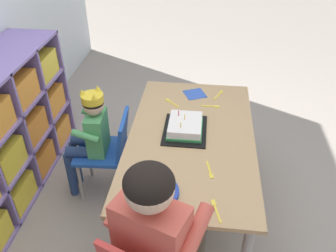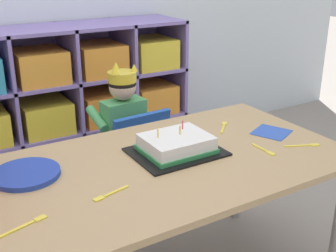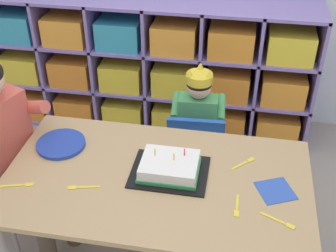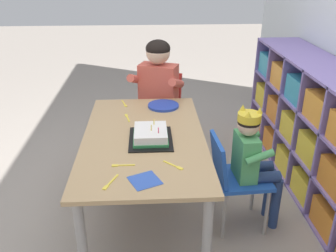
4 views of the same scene
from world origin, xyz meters
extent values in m
plane|color=gray|center=(0.00, 0.00, 0.00)|extent=(16.00, 16.00, 0.00)
cube|color=#7F6BB2|center=(-1.39, 1.28, 0.47)|extent=(0.02, 0.40, 0.94)
cube|color=#7F6BB2|center=(-1.03, 1.28, 0.47)|extent=(0.02, 0.40, 0.94)
cube|color=#7F6BB2|center=(-0.67, 1.28, 0.47)|extent=(0.02, 0.40, 0.94)
cube|color=#7F6BB2|center=(-0.30, 1.28, 0.47)|extent=(0.02, 0.40, 0.94)
cube|color=#7F6BB2|center=(-0.30, 1.28, 0.01)|extent=(2.20, 0.40, 0.02)
cube|color=#7F6BB2|center=(-0.30, 1.28, 0.32)|extent=(2.20, 0.40, 0.02)
cube|color=#7F6BB2|center=(-0.30, 1.28, 0.62)|extent=(2.20, 0.40, 0.02)
cube|color=#7F6BB2|center=(-0.30, 1.28, 0.93)|extent=(2.20, 0.40, 0.02)
cube|color=orange|center=(-1.21, 1.26, 0.11)|extent=(0.28, 0.32, 0.19)
cube|color=orange|center=(-0.85, 1.26, 0.11)|extent=(0.28, 0.32, 0.19)
cube|color=yellow|center=(-0.48, 1.26, 0.11)|extent=(0.28, 0.32, 0.19)
cube|color=yellow|center=(-0.12, 1.26, 0.11)|extent=(0.28, 0.32, 0.19)
cube|color=yellow|center=(-1.21, 1.26, 0.42)|extent=(0.28, 0.32, 0.19)
cube|color=orange|center=(-0.85, 1.26, 0.42)|extent=(0.28, 0.32, 0.19)
cube|color=yellow|center=(-0.48, 1.26, 0.42)|extent=(0.28, 0.32, 0.19)
cube|color=yellow|center=(-0.12, 1.26, 0.42)|extent=(0.28, 0.32, 0.19)
cube|color=teal|center=(-1.21, 1.26, 0.72)|extent=(0.28, 0.32, 0.19)
cube|color=orange|center=(-0.85, 1.26, 0.72)|extent=(0.28, 0.32, 0.19)
cube|color=teal|center=(-0.48, 1.26, 0.72)|extent=(0.28, 0.32, 0.19)
cube|color=orange|center=(-0.12, 1.26, 0.72)|extent=(0.28, 0.32, 0.19)
cube|color=tan|center=(0.00, 0.00, 0.60)|extent=(1.32, 0.75, 0.02)
cylinder|color=#9E9993|center=(-0.60, -0.32, 0.30)|extent=(0.05, 0.05, 0.59)
cylinder|color=#9E9993|center=(0.60, -0.32, 0.30)|extent=(0.05, 0.05, 0.59)
cylinder|color=#9E9993|center=(-0.60, 0.32, 0.30)|extent=(0.05, 0.05, 0.59)
cylinder|color=#9E9993|center=(0.60, 0.32, 0.30)|extent=(0.05, 0.05, 0.59)
cube|color=#1E4CA8|center=(0.11, 0.61, 0.35)|extent=(0.34, 0.35, 0.03)
cube|color=#1E4CA8|center=(0.12, 0.46, 0.50)|extent=(0.30, 0.08, 0.27)
cylinder|color=gray|center=(0.23, 0.76, 0.17)|extent=(0.02, 0.02, 0.34)
cylinder|color=gray|center=(-0.03, 0.74, 0.17)|extent=(0.02, 0.02, 0.34)
cylinder|color=gray|center=(0.24, 0.48, 0.17)|extent=(0.02, 0.02, 0.34)
cylinder|color=gray|center=(-0.02, 0.47, 0.17)|extent=(0.02, 0.02, 0.34)
cube|color=#4C9E5B|center=(0.11, 0.62, 0.51)|extent=(0.22, 0.12, 0.29)
sphere|color=#DBB293|center=(0.11, 0.62, 0.72)|extent=(0.13, 0.13, 0.13)
ellipsoid|color=black|center=(0.11, 0.62, 0.74)|extent=(0.14, 0.14, 0.10)
cylinder|color=yellow|center=(0.11, 0.62, 0.77)|extent=(0.14, 0.14, 0.05)
cone|color=yellow|center=(0.10, 0.68, 0.82)|extent=(0.04, 0.04, 0.04)
cone|color=yellow|center=(0.16, 0.60, 0.82)|extent=(0.04, 0.04, 0.04)
cone|color=yellow|center=(0.05, 0.59, 0.82)|extent=(0.04, 0.04, 0.04)
cylinder|color=navy|center=(0.16, 0.73, 0.39)|extent=(0.08, 0.21, 0.07)
cylinder|color=navy|center=(0.04, 0.72, 0.39)|extent=(0.08, 0.21, 0.07)
cylinder|color=navy|center=(0.16, 0.84, 0.18)|extent=(0.06, 0.06, 0.36)
cylinder|color=navy|center=(0.03, 0.83, 0.18)|extent=(0.06, 0.06, 0.36)
cylinder|color=#4C9E5B|center=(0.23, 0.67, 0.57)|extent=(0.06, 0.18, 0.10)
cylinder|color=#4C9E5B|center=(-0.02, 0.66, 0.57)|extent=(0.06, 0.18, 0.10)
cube|color=red|center=(-0.79, 0.12, 0.43)|extent=(0.40, 0.42, 0.03)
cube|color=red|center=(-0.92, 0.17, 0.60)|extent=(0.17, 0.31, 0.31)
cylinder|color=gray|center=(-0.73, -0.05, 0.21)|extent=(0.02, 0.02, 0.41)
cylinder|color=gray|center=(-0.63, 0.20, 0.21)|extent=(0.02, 0.02, 0.41)
cylinder|color=gray|center=(-0.95, 0.03, 0.21)|extent=(0.02, 0.02, 0.41)
cylinder|color=gray|center=(-0.86, 0.29, 0.21)|extent=(0.02, 0.02, 0.41)
cube|color=#D15647|center=(-0.79, 0.12, 0.64)|extent=(0.26, 0.34, 0.42)
sphere|color=#DBB293|center=(-0.79, 0.12, 0.95)|extent=(0.19, 0.19, 0.19)
ellipsoid|color=black|center=(-0.79, 0.12, 0.98)|extent=(0.19, 0.19, 0.14)
cylinder|color=brown|center=(-0.68, -0.02, 0.46)|extent=(0.32, 0.20, 0.10)
cylinder|color=brown|center=(-0.62, 0.15, 0.46)|extent=(0.32, 0.20, 0.10)
cylinder|color=brown|center=(-0.54, -0.07, 0.22)|extent=(0.08, 0.08, 0.43)
cylinder|color=brown|center=(-0.48, 0.09, 0.22)|extent=(0.08, 0.08, 0.43)
cylinder|color=#D15647|center=(-0.80, -0.06, 0.74)|extent=(0.25, 0.15, 0.14)
cylinder|color=#D15647|center=(-0.68, 0.25, 0.74)|extent=(0.25, 0.15, 0.14)
cube|color=black|center=(0.05, 0.04, 0.62)|extent=(0.33, 0.26, 0.01)
cube|color=white|center=(0.05, 0.04, 0.65)|extent=(0.24, 0.20, 0.06)
cube|color=#338E4C|center=(0.05, 0.04, 0.63)|extent=(0.26, 0.21, 0.02)
cylinder|color=#E54C66|center=(0.11, 0.09, 0.70)|extent=(0.01, 0.01, 0.04)
cylinder|color=#EFCC4C|center=(0.07, 0.05, 0.70)|extent=(0.01, 0.01, 0.04)
cylinder|color=#EFCC4C|center=(-0.02, 0.06, 0.70)|extent=(0.01, 0.01, 0.04)
cylinder|color=#233DA3|center=(-0.49, 0.14, 0.62)|extent=(0.23, 0.23, 0.02)
cube|color=#3356B7|center=(0.50, 0.01, 0.62)|extent=(0.18, 0.18, 0.00)
cube|color=yellow|center=(-0.27, -0.11, 0.62)|extent=(0.10, 0.03, 0.00)
cube|color=yellow|center=(-0.34, -0.12, 0.62)|extent=(0.04, 0.03, 0.00)
cube|color=yellow|center=(0.35, 0.14, 0.62)|extent=(0.07, 0.08, 0.00)
cube|color=yellow|center=(0.40, 0.19, 0.62)|extent=(0.04, 0.04, 0.00)
cube|color=yellow|center=(0.49, -0.15, 0.62)|extent=(0.10, 0.05, 0.00)
cube|color=yellow|center=(0.56, -0.18, 0.62)|extent=(0.04, 0.03, 0.00)
cube|color=yellow|center=(-0.59, -0.16, 0.62)|extent=(0.10, 0.04, 0.00)
cube|color=yellow|center=(-0.52, -0.14, 0.62)|extent=(0.04, 0.03, 0.00)
cube|color=yellow|center=(0.35, -0.09, 0.62)|extent=(0.01, 0.09, 0.00)
cube|color=yellow|center=(0.35, -0.15, 0.62)|extent=(0.02, 0.04, 0.00)
camera|label=1|loc=(-1.69, -0.06, 1.88)|focal=37.46mm
camera|label=2|loc=(-0.76, -1.23, 1.31)|focal=46.60mm
camera|label=3|loc=(0.30, -1.41, 1.90)|focal=47.64mm
camera|label=4|loc=(2.05, 0.03, 1.62)|focal=39.15mm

